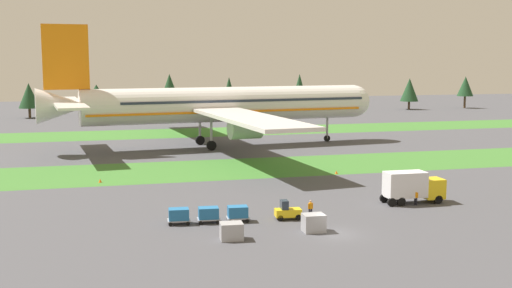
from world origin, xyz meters
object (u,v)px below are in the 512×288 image
object	(u,v)px
cargo_dolly_second	(208,214)
ground_crew_marshaller	(310,208)
airliner	(217,105)
uld_container_1	(314,223)
baggage_tug	(287,211)
cargo_dolly_lead	(238,212)
catering_truck	(413,186)
taxiway_marker_0	(336,172)
uld_container_0	(231,231)
ground_crew_loader	(416,197)
taxiway_marker_1	(100,181)
cargo_dolly_third	(179,215)

from	to	relation	value
cargo_dolly_second	ground_crew_marshaller	xyz separation A→B (m)	(10.48, -0.27, 0.03)
airliner	uld_container_1	bearing A→B (deg)	-7.97
baggage_tug	cargo_dolly_second	size ratio (longest dim) A/B	1.17
cargo_dolly_lead	cargo_dolly_second	xyz separation A→B (m)	(-2.89, 0.23, 0.00)
cargo_dolly_lead	catering_truck	world-z (taller)	catering_truck
ground_crew_marshaller	uld_container_1	size ratio (longest dim) A/B	0.87
ground_crew_marshaller	cargo_dolly_second	bearing A→B (deg)	173.72
cargo_dolly_second	catering_truck	xyz separation A→B (m)	(23.56, 2.78, 1.03)
cargo_dolly_lead	cargo_dolly_second	bearing A→B (deg)	-90.00
baggage_tug	taxiway_marker_0	distance (m)	26.53
uld_container_0	uld_container_1	bearing A→B (deg)	4.83
ground_crew_marshaller	taxiway_marker_0	xyz separation A→B (m)	(11.60, 22.06, -0.71)
catering_truck	uld_container_1	bearing A→B (deg)	-59.07
ground_crew_loader	airliner	bearing A→B (deg)	167.19
airliner	cargo_dolly_second	size ratio (longest dim) A/B	33.20
cargo_dolly_lead	taxiway_marker_1	xyz separation A→B (m)	(-12.97, 23.87, -0.67)
baggage_tug	cargo_dolly_lead	distance (m)	5.03
cargo_dolly_lead	ground_crew_marshaller	size ratio (longest dim) A/B	1.33
baggage_tug	cargo_dolly_third	xyz separation A→B (m)	(-10.79, 0.87, 0.10)
airliner	cargo_dolly_lead	xyz separation A→B (m)	(-8.23, -53.05, -6.84)
cargo_dolly_lead	airliner	bearing A→B (deg)	175.78
uld_container_0	cargo_dolly_second	bearing A→B (deg)	98.64
uld_container_0	uld_container_1	distance (m)	8.00
uld_container_0	baggage_tug	bearing A→B (deg)	38.98
cargo_dolly_second	catering_truck	world-z (taller)	catering_truck
cargo_dolly_lead	taxiway_marker_1	size ratio (longest dim) A/B	4.69
uld_container_0	taxiway_marker_1	xyz separation A→B (m)	(-11.03, 29.89, -0.52)
ground_crew_loader	catering_truck	bearing A→B (deg)	146.65
airliner	catering_truck	size ratio (longest dim) A/B	10.97
uld_container_1	taxiway_marker_1	bearing A→B (deg)	123.05
cargo_dolly_lead	uld_container_1	xyz separation A→B (m)	(6.03, -5.35, -0.09)
baggage_tug	ground_crew_loader	size ratio (longest dim) A/B	1.55
cargo_dolly_second	catering_truck	bearing A→B (deg)	101.32
ground_crew_loader	ground_crew_marshaller	bearing A→B (deg)	-107.48
ground_crew_loader	uld_container_0	xyz separation A→B (m)	(-22.48, -8.01, -0.17)
catering_truck	uld_container_0	distance (m)	24.37
cargo_dolly_lead	ground_crew_loader	size ratio (longest dim) A/B	1.33
catering_truck	ground_crew_loader	xyz separation A→B (m)	(-0.13, -1.03, -1.01)
cargo_dolly_lead	uld_container_0	xyz separation A→B (m)	(-1.94, -6.03, -0.15)
cargo_dolly_third	taxiway_marker_1	size ratio (longest dim) A/B	4.69
catering_truck	taxiway_marker_1	size ratio (longest dim) A/B	14.21
ground_crew_marshaller	cargo_dolly_third	bearing A→B (deg)	173.05
baggage_tug	uld_container_1	distance (m)	5.05
uld_container_1	cargo_dolly_third	bearing A→B (deg)	153.79
taxiway_marker_1	airliner	bearing A→B (deg)	53.99
catering_truck	ground_crew_marshaller	xyz separation A→B (m)	(-13.08, -3.05, -1.01)
airliner	taxiway_marker_0	distance (m)	33.76
uld_container_0	taxiway_marker_0	size ratio (longest dim) A/B	4.18
baggage_tug	taxiway_marker_1	bearing A→B (deg)	-138.86
uld_container_1	taxiway_marker_1	xyz separation A→B (m)	(-19.01, 29.22, -0.59)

